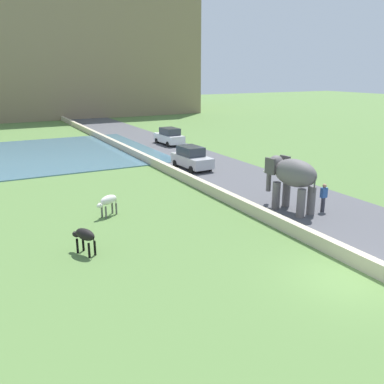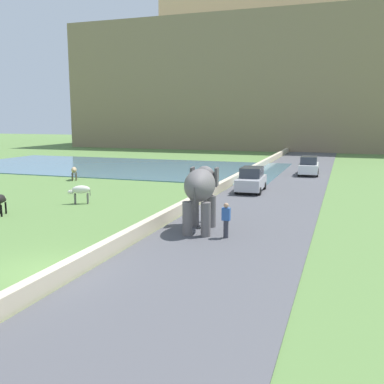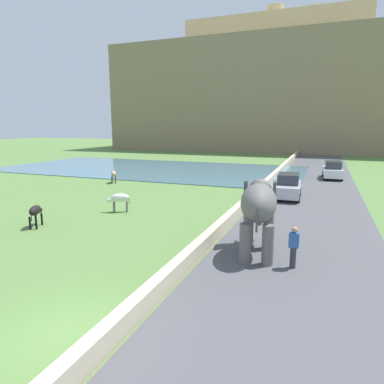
{
  "view_description": "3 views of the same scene",
  "coord_description": "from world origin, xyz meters",
  "px_view_note": "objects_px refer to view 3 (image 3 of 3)",
  "views": [
    {
      "loc": [
        -11.8,
        -9.81,
        7.58
      ],
      "look_at": [
        -1.96,
        8.72,
        1.45
      ],
      "focal_mm": 39.18,
      "sensor_mm": 36.0,
      "label": 1
    },
    {
      "loc": [
        9.67,
        -12.21,
        5.3
      ],
      "look_at": [
        2.09,
        9.72,
        1.4
      ],
      "focal_mm": 41.39,
      "sensor_mm": 36.0,
      "label": 2
    },
    {
      "loc": [
        5.7,
        -6.12,
        5.22
      ],
      "look_at": [
        -0.74,
        10.46,
        1.73
      ],
      "focal_mm": 31.83,
      "sensor_mm": 36.0,
      "label": 3
    }
  ],
  "objects_px": {
    "person_beside_elephant": "(294,247)",
    "car_white": "(333,170)",
    "cow_white": "(119,199)",
    "cow_black": "(36,211)",
    "elephant": "(259,206)",
    "car_silver": "(288,186)",
    "cow_tan": "(114,174)"
  },
  "relations": [
    {
      "from": "person_beside_elephant",
      "to": "cow_tan",
      "type": "xyz_separation_m",
      "value": [
        -17.12,
        13.91,
        -0.04
      ]
    },
    {
      "from": "cow_black",
      "to": "cow_tan",
      "type": "relative_size",
      "value": 1.03
    },
    {
      "from": "cow_black",
      "to": "cow_white",
      "type": "distance_m",
      "value": 4.84
    },
    {
      "from": "person_beside_elephant",
      "to": "car_silver",
      "type": "relative_size",
      "value": 0.4
    },
    {
      "from": "person_beside_elephant",
      "to": "cow_white",
      "type": "xyz_separation_m",
      "value": [
        -10.66,
        4.95,
        -0.04
      ]
    },
    {
      "from": "person_beside_elephant",
      "to": "cow_black",
      "type": "relative_size",
      "value": 1.17
    },
    {
      "from": "car_silver",
      "to": "person_beside_elephant",
      "type": "bearing_deg",
      "value": -83.41
    },
    {
      "from": "person_beside_elephant",
      "to": "car_white",
      "type": "relative_size",
      "value": 0.4
    },
    {
      "from": "cow_white",
      "to": "cow_tan",
      "type": "relative_size",
      "value": 1.02
    },
    {
      "from": "elephant",
      "to": "cow_white",
      "type": "bearing_deg",
      "value": 156.66
    },
    {
      "from": "car_white",
      "to": "cow_white",
      "type": "height_order",
      "value": "car_white"
    },
    {
      "from": "car_silver",
      "to": "cow_tan",
      "type": "height_order",
      "value": "car_silver"
    },
    {
      "from": "car_white",
      "to": "person_beside_elephant",
      "type": "bearing_deg",
      "value": -94.08
    },
    {
      "from": "car_white",
      "to": "cow_tan",
      "type": "height_order",
      "value": "car_white"
    },
    {
      "from": "elephant",
      "to": "cow_black",
      "type": "bearing_deg",
      "value": -178.55
    },
    {
      "from": "cow_black",
      "to": "cow_tan",
      "type": "xyz_separation_m",
      "value": [
        -4.14,
        13.21,
        0.0
      ]
    },
    {
      "from": "car_white",
      "to": "car_silver",
      "type": "xyz_separation_m",
      "value": [
        -3.15,
        -10.95,
        0.0
      ]
    },
    {
      "from": "cow_white",
      "to": "elephant",
      "type": "bearing_deg",
      "value": -23.34
    },
    {
      "from": "person_beside_elephant",
      "to": "elephant",
      "type": "bearing_deg",
      "value": 146.38
    },
    {
      "from": "car_white",
      "to": "cow_black",
      "type": "relative_size",
      "value": 2.91
    },
    {
      "from": "elephant",
      "to": "cow_black",
      "type": "height_order",
      "value": "elephant"
    },
    {
      "from": "car_white",
      "to": "car_silver",
      "type": "bearing_deg",
      "value": -106.07
    },
    {
      "from": "cow_black",
      "to": "car_white",
      "type": "bearing_deg",
      "value": 57.42
    },
    {
      "from": "elephant",
      "to": "cow_white",
      "type": "relative_size",
      "value": 2.57
    },
    {
      "from": "car_white",
      "to": "cow_black",
      "type": "height_order",
      "value": "car_white"
    },
    {
      "from": "person_beside_elephant",
      "to": "cow_black",
      "type": "height_order",
      "value": "person_beside_elephant"
    },
    {
      "from": "person_beside_elephant",
      "to": "cow_white",
      "type": "height_order",
      "value": "person_beside_elephant"
    },
    {
      "from": "elephant",
      "to": "cow_white",
      "type": "distance_m",
      "value": 10.05
    },
    {
      "from": "elephant",
      "to": "cow_white",
      "type": "height_order",
      "value": "elephant"
    },
    {
      "from": "car_silver",
      "to": "cow_white",
      "type": "bearing_deg",
      "value": -139.82
    },
    {
      "from": "cow_white",
      "to": "cow_black",
      "type": "bearing_deg",
      "value": -118.7
    },
    {
      "from": "elephant",
      "to": "car_white",
      "type": "distance_m",
      "value": 22.92
    }
  ]
}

